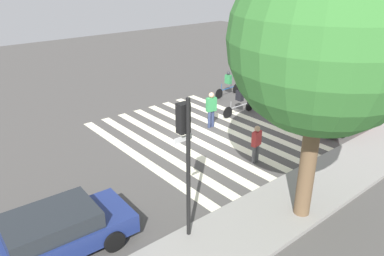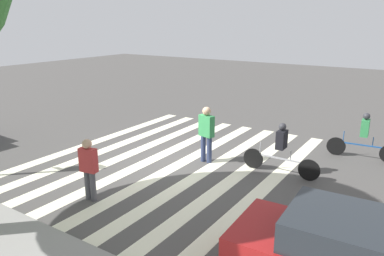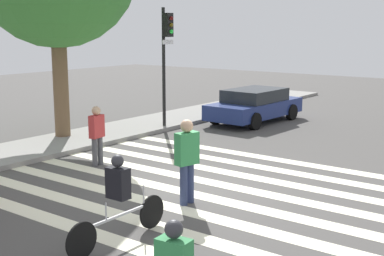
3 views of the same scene
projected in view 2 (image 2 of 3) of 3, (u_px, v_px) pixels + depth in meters
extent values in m
plane|color=#4C4947|center=(170.00, 160.00, 12.47)|extent=(60.00, 60.00, 0.00)
cube|color=#F2EDCC|center=(269.00, 183.00, 10.63)|extent=(0.45, 10.00, 0.01)
cube|color=#F2EDCC|center=(237.00, 176.00, 11.15)|extent=(0.45, 10.00, 0.01)
cube|color=#F2EDCC|center=(208.00, 169.00, 11.68)|extent=(0.45, 10.00, 0.01)
cube|color=#F2EDCC|center=(182.00, 162.00, 12.20)|extent=(0.45, 10.00, 0.01)
cube|color=#F2EDCC|center=(158.00, 157.00, 12.73)|extent=(0.45, 10.00, 0.01)
cube|color=#F2EDCC|center=(136.00, 151.00, 13.25)|extent=(0.45, 10.00, 0.01)
cube|color=#F2EDCC|center=(115.00, 146.00, 13.78)|extent=(0.45, 10.00, 0.01)
cube|color=#F2EDCC|center=(96.00, 142.00, 14.30)|extent=(0.45, 10.00, 0.01)
cylinder|color=#4C4C51|center=(93.00, 187.00, 9.53)|extent=(0.15, 0.15, 0.78)
cylinder|color=#4C4C51|center=(88.00, 185.00, 9.63)|extent=(0.15, 0.15, 0.78)
cube|color=#B73333|center=(88.00, 160.00, 9.39)|extent=(0.48, 0.28, 0.62)
sphere|color=tan|center=(87.00, 144.00, 9.27)|extent=(0.24, 0.24, 0.24)
cylinder|color=navy|center=(209.00, 150.00, 12.10)|extent=(0.16, 0.16, 0.88)
cylinder|color=navy|center=(203.00, 148.00, 12.22)|extent=(0.16, 0.16, 0.88)
cube|color=#338C4C|center=(206.00, 126.00, 11.95)|extent=(0.55, 0.34, 0.69)
sphere|color=tan|center=(207.00, 111.00, 11.81)|extent=(0.27, 0.27, 0.27)
cylinder|color=black|center=(253.00, 158.00, 11.66)|extent=(0.64, 0.04, 0.64)
cylinder|color=black|center=(309.00, 170.00, 10.75)|extent=(0.64, 0.04, 0.64)
cube|color=#B2B2B7|center=(280.00, 159.00, 11.16)|extent=(1.48, 0.04, 0.04)
cylinder|color=#B2B2B7|center=(291.00, 155.00, 10.96)|extent=(0.03, 0.03, 0.32)
cylinder|color=#B2B2B7|center=(260.00, 148.00, 11.45)|extent=(0.03, 0.03, 0.40)
cube|color=black|center=(282.00, 140.00, 11.00)|extent=(0.24, 0.40, 0.55)
sphere|color=#333338|center=(283.00, 127.00, 10.89)|extent=(0.22, 0.22, 0.22)
cylinder|color=black|center=(336.00, 146.00, 12.83)|extent=(0.63, 0.09, 0.63)
cube|color=#1E4C8C|center=(363.00, 145.00, 12.40)|extent=(1.40, 0.14, 0.04)
cylinder|color=#1E4C8C|center=(373.00, 142.00, 12.22)|extent=(0.03, 0.03, 0.32)
cylinder|color=#1E4C8C|center=(344.00, 137.00, 12.63)|extent=(0.03, 0.03, 0.40)
cube|color=#338C4C|center=(365.00, 128.00, 12.23)|extent=(0.27, 0.42, 0.55)
sphere|color=#333338|center=(367.00, 116.00, 12.12)|extent=(0.22, 0.22, 0.22)
cube|color=#23282D|center=(360.00, 235.00, 5.92)|extent=(2.33, 1.68, 0.52)
cylinder|color=black|center=(292.00, 235.00, 7.49)|extent=(0.65, 0.23, 0.64)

